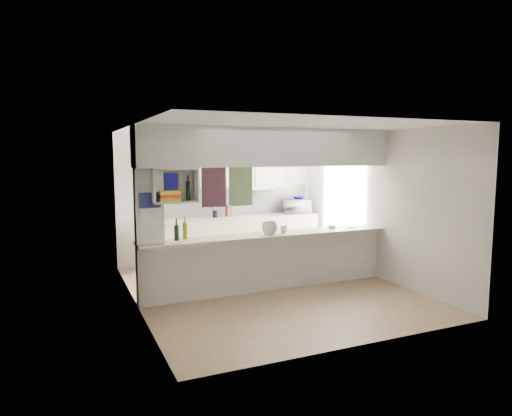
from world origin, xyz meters
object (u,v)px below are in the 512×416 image
bowl (298,198)px  dish_rack (271,229)px  wine_bottles (181,231)px  microwave (297,206)px

bowl → dish_rack: (-1.64, -2.09, -0.25)m
bowl → wine_bottles: size_ratio=0.71×
microwave → dish_rack: size_ratio=1.13×
dish_rack → wine_bottles: wine_bottles is taller
microwave → dish_rack: bearing=67.9°
bowl → wine_bottles: bowl is taller
microwave → bowl: bowl is taller
microwave → dish_rack: (-1.61, -2.11, -0.07)m
microwave → wine_bottles: (-3.06, -2.00, -0.03)m
wine_bottles → dish_rack: bearing=-4.5°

